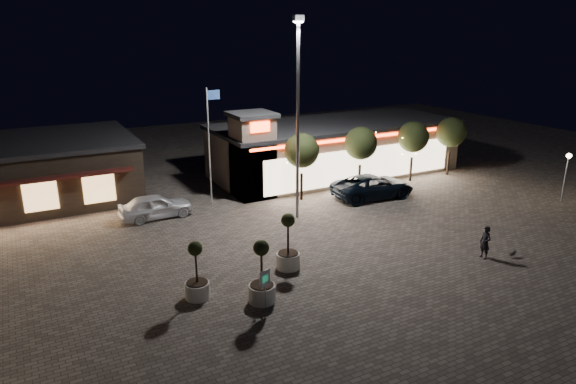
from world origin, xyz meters
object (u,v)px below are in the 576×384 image
white_sedan (156,206)px  pedestrian (485,242)px  planter_mid (262,283)px  pickup_truck (373,186)px  planter_left (197,281)px  valet_sign (265,282)px

white_sedan → pedestrian: pedestrian is taller
white_sedan → planter_mid: 12.91m
pickup_truck → white_sedan: size_ratio=1.31×
pedestrian → planter_left: 15.07m
pickup_truck → pedestrian: (-1.04, -11.09, 0.05)m
planter_left → planter_mid: planter_mid is taller
pedestrian → valet_sign: size_ratio=0.99×
planter_left → valet_sign: bearing=-43.7°
white_sedan → planter_mid: bearing=-175.1°
pickup_truck → planter_mid: 16.50m
white_sedan → pedestrian: 19.82m
pickup_truck → valet_sign: bearing=131.4°
pickup_truck → valet_sign: 16.93m
white_sedan → planter_mid: (1.46, -12.83, 0.12)m
white_sedan → planter_left: planter_left is taller
pickup_truck → pedestrian: pedestrian is taller
white_sedan → pedestrian: size_ratio=2.60×
valet_sign → pedestrian: bearing=-4.0°
pedestrian → valet_sign: bearing=-90.8°
pedestrian → planter_mid: bearing=-93.3°
white_sedan → planter_left: bearing=173.5°
planter_mid → valet_sign: 0.66m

